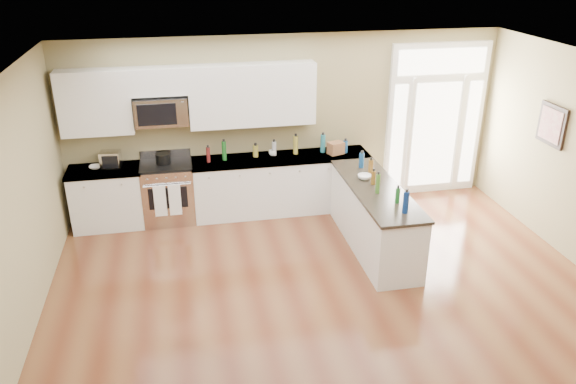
{
  "coord_description": "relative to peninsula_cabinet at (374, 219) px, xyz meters",
  "views": [
    {
      "loc": [
        -1.68,
        -4.55,
        4.06
      ],
      "look_at": [
        -0.38,
        2.0,
        1.08
      ],
      "focal_mm": 35.0,
      "sensor_mm": 36.0,
      "label": 1
    }
  ],
  "objects": [
    {
      "name": "cup_counter",
      "position": [
        -1.21,
        1.53,
        0.55
      ],
      "size": [
        0.12,
        0.12,
        0.09
      ],
      "primitive_type": "imported",
      "rotation": [
        0.0,
        0.0,
        -0.09
      ],
      "color": "white",
      "rests_on": "back_cabinet_right"
    },
    {
      "name": "microwave",
      "position": [
        -2.88,
        1.56,
        1.33
      ],
      "size": [
        0.78,
        0.41,
        0.42
      ],
      "color": "silver",
      "rests_on": "room_shell"
    },
    {
      "name": "upper_cabinet_short",
      "position": [
        -2.88,
        1.59,
        1.77
      ],
      "size": [
        0.82,
        0.33,
        0.4
      ],
      "primitive_type": "cube",
      "color": "silver",
      "rests_on": "room_shell"
    },
    {
      "name": "stockpot",
      "position": [
        -2.91,
        1.49,
        0.6
      ],
      "size": [
        0.26,
        0.26,
        0.17
      ],
      "primitive_type": "cylinder",
      "rotation": [
        0.0,
        0.0,
        -0.19
      ],
      "color": "black",
      "rests_on": "kitchen_range"
    },
    {
      "name": "wall_art_near",
      "position": [
        2.54,
        -0.04,
        1.27
      ],
      "size": [
        0.05,
        0.58,
        0.58
      ],
      "color": "black",
      "rests_on": "room_shell"
    },
    {
      "name": "peninsula_cabinet",
      "position": [
        0.0,
        0.0,
        0.0
      ],
      "size": [
        0.69,
        2.32,
        0.94
      ],
      "color": "silver",
      "rests_on": "ground"
    },
    {
      "name": "room_shell",
      "position": [
        -0.93,
        -2.24,
        1.27
      ],
      "size": [
        8.0,
        8.0,
        8.0
      ],
      "color": "#94895E",
      "rests_on": "ground"
    },
    {
      "name": "toaster_oven",
      "position": [
        -3.68,
        1.5,
        0.63
      ],
      "size": [
        0.32,
        0.26,
        0.25
      ],
      "primitive_type": "cube",
      "rotation": [
        0.0,
        0.0,
        -0.11
      ],
      "color": "silver",
      "rests_on": "back_cabinet_left"
    },
    {
      "name": "bowl_left",
      "position": [
        -3.92,
        1.5,
        0.53
      ],
      "size": [
        0.2,
        0.2,
        0.04
      ],
      "primitive_type": "imported",
      "rotation": [
        0.0,
        0.0,
        -0.08
      ],
      "color": "white",
      "rests_on": "back_cabinet_left"
    },
    {
      "name": "upper_cabinet_left",
      "position": [
        -3.81,
        1.59,
        1.49
      ],
      "size": [
        1.04,
        0.33,
        0.95
      ],
      "primitive_type": "cube",
      "color": "silver",
      "rests_on": "room_shell"
    },
    {
      "name": "counter_bottles",
      "position": [
        -0.62,
        0.87,
        0.63
      ],
      "size": [
        2.38,
        2.45,
        0.3
      ],
      "color": "#19591E",
      "rests_on": "back_cabinet_right"
    },
    {
      "name": "bowl_peninsula",
      "position": [
        -0.07,
        0.31,
        0.54
      ],
      "size": [
        0.24,
        0.24,
        0.06
      ],
      "primitive_type": "imported",
      "rotation": [
        0.0,
        0.0,
        0.23
      ],
      "color": "white",
      "rests_on": "peninsula_cabinet"
    },
    {
      "name": "upper_cabinet_right",
      "position": [
        -1.5,
        1.59,
        1.49
      ],
      "size": [
        1.94,
        0.33,
        0.95
      ],
      "primitive_type": "cube",
      "color": "silver",
      "rests_on": "room_shell"
    },
    {
      "name": "back_cabinet_left",
      "position": [
        -3.8,
        1.45,
        0.0
      ],
      "size": [
        1.1,
        0.66,
        0.94
      ],
      "color": "silver",
      "rests_on": "ground"
    },
    {
      "name": "back_cabinet_right",
      "position": [
        -1.08,
        1.45,
        0.0
      ],
      "size": [
        2.85,
        0.66,
        0.94
      ],
      "color": "silver",
      "rests_on": "ground"
    },
    {
      "name": "kitchen_range",
      "position": [
        -2.88,
        1.45,
        0.04
      ],
      "size": [
        0.78,
        0.69,
        1.08
      ],
      "color": "silver",
      "rests_on": "ground"
    },
    {
      "name": "cardboard_box",
      "position": [
        -0.19,
        1.41,
        0.6
      ],
      "size": [
        0.28,
        0.24,
        0.19
      ],
      "primitive_type": "cube",
      "rotation": [
        0.0,
        0.0,
        0.34
      ],
      "color": "brown",
      "rests_on": "back_cabinet_right"
    },
    {
      "name": "entry_door",
      "position": [
        1.62,
        1.71,
        0.87
      ],
      "size": [
        1.7,
        0.1,
        2.6
      ],
      "color": "white",
      "rests_on": "ground"
    },
    {
      "name": "ground",
      "position": [
        -0.93,
        -2.24,
        -0.43
      ],
      "size": [
        8.0,
        8.0,
        0.0
      ],
      "primitive_type": "plane",
      "color": "#5C2C19"
    }
  ]
}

